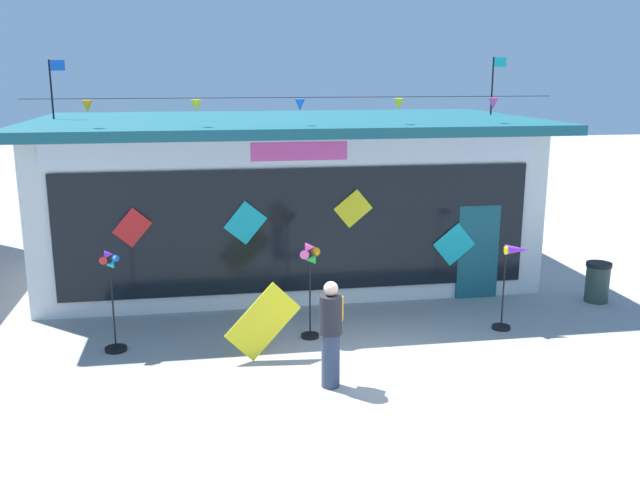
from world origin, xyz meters
The scene contains 8 objects.
ground_plane centered at (0.00, 0.00, 0.00)m, with size 80.00×80.00×0.00m, color #9E9B99.
kite_shop_building centered at (-0.76, 6.25, 1.88)m, with size 10.96×6.21×5.05m.
wind_spinner_far_left centered at (-4.24, 1.90, 0.89)m, with size 0.38×0.38×1.80m.
wind_spinner_left centered at (-0.82, 1.95, 1.18)m, with size 0.39×0.33×1.79m.
wind_spinner_center_left centered at (2.94, 1.81, 1.07)m, with size 0.64×0.34×1.62m.
person_near_camera centered at (-0.81, -0.07, 0.89)m, with size 0.41×0.48×1.68m.
trash_bin centered at (5.44, 3.02, 0.43)m, with size 0.52×0.52×0.84m.
display_kite_on_ground centered at (-1.74, 1.16, 0.65)m, with size 0.66×0.03×1.20m, color yellow.
Camera 1 is at (-2.63, -9.86, 4.70)m, focal length 39.29 mm.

